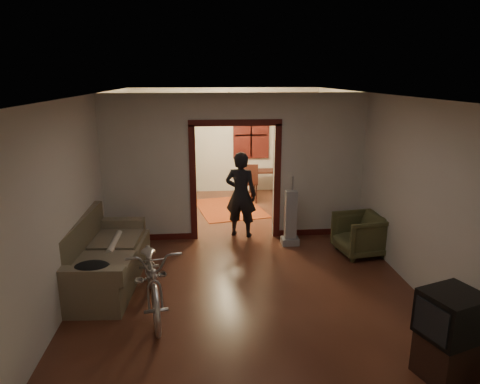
{
  "coord_description": "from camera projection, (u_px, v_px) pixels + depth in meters",
  "views": [
    {
      "loc": [
        -0.62,
        -7.24,
        3.1
      ],
      "look_at": [
        0.0,
        -0.3,
        1.2
      ],
      "focal_mm": 32.0,
      "sensor_mm": 36.0,
      "label": 1
    }
  ],
  "objects": [
    {
      "name": "floor",
      "position": [
        239.0,
        251.0,
        7.83
      ],
      "size": [
        5.0,
        8.5,
        0.01
      ],
      "primitive_type": "cube",
      "color": "#3F1D14",
      "rests_on": "ground"
    },
    {
      "name": "ceiling",
      "position": [
        238.0,
        94.0,
        7.09
      ],
      "size": [
        5.0,
        8.5,
        0.01
      ],
      "primitive_type": "cube",
      "color": "white",
      "rests_on": "floor"
    },
    {
      "name": "wall_back",
      "position": [
        225.0,
        141.0,
        11.54
      ],
      "size": [
        5.0,
        0.02,
        2.8
      ],
      "primitive_type": "cube",
      "color": "beige",
      "rests_on": "floor"
    },
    {
      "name": "wall_left",
      "position": [
        92.0,
        179.0,
        7.25
      ],
      "size": [
        0.02,
        8.5,
        2.8
      ],
      "primitive_type": "cube",
      "color": "beige",
      "rests_on": "floor"
    },
    {
      "name": "wall_right",
      "position": [
        377.0,
        174.0,
        7.67
      ],
      "size": [
        0.02,
        8.5,
        2.8
      ],
      "primitive_type": "cube",
      "color": "beige",
      "rests_on": "floor"
    },
    {
      "name": "partition_wall",
      "position": [
        235.0,
        168.0,
        8.18
      ],
      "size": [
        5.0,
        0.14,
        2.8
      ],
      "primitive_type": "cube",
      "color": "beige",
      "rests_on": "floor"
    },
    {
      "name": "door_casing",
      "position": [
        235.0,
        183.0,
        8.26
      ],
      "size": [
        1.74,
        0.2,
        2.32
      ],
      "primitive_type": "cube",
      "color": "#3F110E",
      "rests_on": "floor"
    },
    {
      "name": "far_window",
      "position": [
        251.0,
        135.0,
        11.52
      ],
      "size": [
        0.98,
        0.06,
        1.28
      ],
      "primitive_type": "cube",
      "color": "black",
      "rests_on": "wall_back"
    },
    {
      "name": "chandelier",
      "position": [
        229.0,
        110.0,
        9.61
      ],
      "size": [
        0.24,
        0.24,
        0.24
      ],
      "primitive_type": "sphere",
      "color": "#FFE0A5",
      "rests_on": "ceiling"
    },
    {
      "name": "light_switch",
      "position": [
        290.0,
        175.0,
        8.24
      ],
      "size": [
        0.08,
        0.01,
        0.12
      ],
      "primitive_type": "cube",
      "color": "silver",
      "rests_on": "partition_wall"
    },
    {
      "name": "sofa",
      "position": [
        104.0,
        252.0,
        6.52
      ],
      "size": [
        1.12,
        2.24,
        1.0
      ],
      "primitive_type": "cube",
      "rotation": [
        0.0,
        0.0,
        -0.06
      ],
      "color": "brown",
      "rests_on": "floor"
    },
    {
      "name": "rolled_paper",
      "position": [
        114.0,
        243.0,
        6.81
      ],
      "size": [
        0.11,
        0.86,
        0.11
      ],
      "primitive_type": "cylinder",
      "rotation": [
        1.57,
        0.0,
        0.0
      ],
      "color": "beige",
      "rests_on": "sofa"
    },
    {
      "name": "jacket",
      "position": [
        92.0,
        267.0,
        5.6
      ],
      "size": [
        0.46,
        0.35,
        0.14
      ],
      "primitive_type": "ellipsoid",
      "color": "black",
      "rests_on": "sofa"
    },
    {
      "name": "bicycle",
      "position": [
        153.0,
        274.0,
        5.77
      ],
      "size": [
        1.02,
        2.03,
        1.02
      ],
      "primitive_type": "imported",
      "rotation": [
        0.0,
        0.0,
        0.18
      ],
      "color": "silver",
      "rests_on": "floor"
    },
    {
      "name": "armchair",
      "position": [
        360.0,
        234.0,
        7.61
      ],
      "size": [
        0.92,
        0.9,
        0.73
      ],
      "primitive_type": "imported",
      "rotation": [
        0.0,
        0.0,
        -1.42
      ],
      "color": "#484929",
      "rests_on": "floor"
    },
    {
      "name": "tv_stand",
      "position": [
        446.0,
        357.0,
        4.51
      ],
      "size": [
        0.64,
        0.61,
        0.47
      ],
      "primitive_type": "cube",
      "rotation": [
        0.0,
        0.0,
        0.33
      ],
      "color": "black",
      "rests_on": "floor"
    },
    {
      "name": "crt_tv",
      "position": [
        452.0,
        315.0,
        4.38
      ],
      "size": [
        0.7,
        0.66,
        0.49
      ],
      "primitive_type": "cube",
      "rotation": [
        0.0,
        0.0,
        0.33
      ],
      "color": "black",
      "rests_on": "tv_stand"
    },
    {
      "name": "vacuum",
      "position": [
        291.0,
        218.0,
        8.0
      ],
      "size": [
        0.39,
        0.35,
        1.05
      ],
      "primitive_type": "cube",
      "rotation": [
        0.0,
        0.0,
        -0.34
      ],
      "color": "gray",
      "rests_on": "floor"
    },
    {
      "name": "person",
      "position": [
        241.0,
        195.0,
        8.37
      ],
      "size": [
        0.72,
        0.59,
        1.7
      ],
      "primitive_type": "imported",
      "rotation": [
        0.0,
        0.0,
        2.8
      ],
      "color": "black",
      "rests_on": "floor"
    },
    {
      "name": "oriental_rug",
      "position": [
        230.0,
        208.0,
        10.31
      ],
      "size": [
        1.79,
        2.15,
        0.01
      ],
      "primitive_type": "cube",
      "rotation": [
        0.0,
        0.0,
        0.2
      ],
      "color": "maroon",
      "rests_on": "floor"
    },
    {
      "name": "locker",
      "position": [
        174.0,
        161.0,
        11.34
      ],
      "size": [
        0.93,
        0.55,
        1.81
      ],
      "primitive_type": "cube",
      "rotation": [
        0.0,
        0.0,
        -0.06
      ],
      "color": "#233A23",
      "rests_on": "floor"
    },
    {
      "name": "globe",
      "position": [
        172.0,
        122.0,
        11.07
      ],
      "size": [
        0.3,
        0.3,
        0.3
      ],
      "primitive_type": "sphere",
      "color": "#1E5972",
      "rests_on": "locker"
    },
    {
      "name": "desk",
      "position": [
        266.0,
        183.0,
        11.42
      ],
      "size": [
        1.0,
        0.73,
        0.67
      ],
      "primitive_type": "cube",
      "rotation": [
        0.0,
        0.0,
        -0.28
      ],
      "color": "#331611",
      "rests_on": "floor"
    },
    {
      "name": "desk_chair",
      "position": [
        248.0,
        182.0,
        10.77
      ],
      "size": [
        0.53,
        0.53,
        1.0
      ],
      "primitive_type": "cube",
      "rotation": [
        0.0,
        0.0,
        -0.23
      ],
      "color": "#331611",
      "rests_on": "floor"
    }
  ]
}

